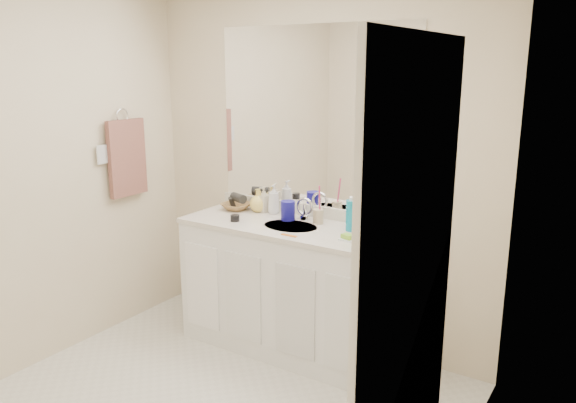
% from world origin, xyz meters
% --- Properties ---
extents(wall_back, '(2.60, 0.02, 2.40)m').
position_xyz_m(wall_back, '(0.00, 1.30, 1.20)').
color(wall_back, beige).
rests_on(wall_back, floor).
extents(wall_left, '(0.02, 2.60, 2.40)m').
position_xyz_m(wall_left, '(-1.30, 0.00, 1.20)').
color(wall_left, beige).
rests_on(wall_left, floor).
extents(wall_right, '(0.02, 2.60, 2.40)m').
position_xyz_m(wall_right, '(1.30, 0.00, 1.20)').
color(wall_right, beige).
rests_on(wall_right, floor).
extents(vanity_cabinet, '(1.50, 0.55, 0.85)m').
position_xyz_m(vanity_cabinet, '(0.00, 1.02, 0.42)').
color(vanity_cabinet, white).
rests_on(vanity_cabinet, floor).
extents(countertop, '(1.52, 0.57, 0.03)m').
position_xyz_m(countertop, '(0.00, 1.02, 0.86)').
color(countertop, silver).
rests_on(countertop, vanity_cabinet).
extents(backsplash, '(1.52, 0.03, 0.08)m').
position_xyz_m(backsplash, '(0.00, 1.29, 0.92)').
color(backsplash, silver).
rests_on(backsplash, countertop).
extents(sink_basin, '(0.37, 0.37, 0.02)m').
position_xyz_m(sink_basin, '(0.00, 1.00, 0.87)').
color(sink_basin, beige).
rests_on(sink_basin, countertop).
extents(faucet, '(0.02, 0.02, 0.11)m').
position_xyz_m(faucet, '(0.00, 1.18, 0.94)').
color(faucet, silver).
rests_on(faucet, countertop).
extents(mirror, '(1.48, 0.01, 1.20)m').
position_xyz_m(mirror, '(0.00, 1.29, 1.56)').
color(mirror, white).
rests_on(mirror, wall_back).
extents(blue_mug, '(0.12, 0.12, 0.13)m').
position_xyz_m(blue_mug, '(-0.09, 1.12, 0.95)').
color(blue_mug, '#18148F').
rests_on(blue_mug, countertop).
extents(tan_cup, '(0.07, 0.07, 0.10)m').
position_xyz_m(tan_cup, '(0.12, 1.15, 0.93)').
color(tan_cup, '#CCB590').
rests_on(tan_cup, countertop).
extents(toothbrush, '(0.02, 0.04, 0.22)m').
position_xyz_m(toothbrush, '(0.13, 1.15, 1.03)').
color(toothbrush, '#E13B71').
rests_on(toothbrush, tan_cup).
extents(mouthwash_bottle, '(0.08, 0.08, 0.20)m').
position_xyz_m(mouthwash_bottle, '(0.38, 1.13, 0.98)').
color(mouthwash_bottle, '#0E89AA').
rests_on(mouthwash_bottle, countertop).
extents(clear_pump_bottle, '(0.06, 0.06, 0.16)m').
position_xyz_m(clear_pump_bottle, '(0.63, 1.18, 0.96)').
color(clear_pump_bottle, white).
rests_on(clear_pump_bottle, countertop).
extents(soap_dish, '(0.10, 0.08, 0.01)m').
position_xyz_m(soap_dish, '(0.45, 0.93, 0.89)').
color(soap_dish, white).
rests_on(soap_dish, countertop).
extents(green_soap, '(0.08, 0.07, 0.03)m').
position_xyz_m(green_soap, '(0.45, 0.93, 0.90)').
color(green_soap, '#8DCE32').
rests_on(green_soap, soap_dish).
extents(orange_comb, '(0.11, 0.02, 0.00)m').
position_xyz_m(orange_comb, '(0.11, 0.82, 0.88)').
color(orange_comb, orange).
rests_on(orange_comb, countertop).
extents(dark_jar, '(0.08, 0.08, 0.04)m').
position_xyz_m(dark_jar, '(-0.38, 0.90, 0.90)').
color(dark_jar, black).
rests_on(dark_jar, countertop).
extents(soap_bottle_white, '(0.09, 0.09, 0.21)m').
position_xyz_m(soap_bottle_white, '(-0.27, 1.20, 0.98)').
color(soap_bottle_white, white).
rests_on(soap_bottle_white, countertop).
extents(soap_bottle_cream, '(0.10, 0.10, 0.18)m').
position_xyz_m(soap_bottle_cream, '(-0.36, 1.22, 0.97)').
color(soap_bottle_cream, beige).
rests_on(soap_bottle_cream, countertop).
extents(soap_bottle_yellow, '(0.15, 0.15, 0.16)m').
position_xyz_m(soap_bottle_yellow, '(-0.39, 1.20, 0.96)').
color(soap_bottle_yellow, '#FBDB61').
rests_on(soap_bottle_yellow, countertop).
extents(wicker_basket, '(0.21, 0.21, 0.05)m').
position_xyz_m(wicker_basket, '(-0.56, 1.15, 0.90)').
color(wicker_basket, olive).
rests_on(wicker_basket, countertop).
extents(hair_dryer, '(0.14, 0.11, 0.06)m').
position_xyz_m(hair_dryer, '(-0.54, 1.15, 0.97)').
color(hair_dryer, black).
rests_on(hair_dryer, wicker_basket).
extents(towel_ring, '(0.01, 0.11, 0.11)m').
position_xyz_m(towel_ring, '(-1.27, 0.77, 1.55)').
color(towel_ring, silver).
rests_on(towel_ring, wall_left).
extents(hand_towel, '(0.04, 0.32, 0.55)m').
position_xyz_m(hand_towel, '(-1.25, 0.77, 1.25)').
color(hand_towel, brown).
rests_on(hand_towel, towel_ring).
extents(switch_plate, '(0.01, 0.08, 0.13)m').
position_xyz_m(switch_plate, '(-1.27, 0.57, 1.30)').
color(switch_plate, silver).
rests_on(switch_plate, wall_left).
extents(door, '(0.02, 0.82, 2.00)m').
position_xyz_m(door, '(1.29, -0.30, 1.00)').
color(door, white).
rests_on(door, floor).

